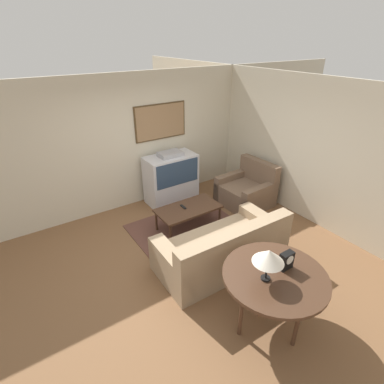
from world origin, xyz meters
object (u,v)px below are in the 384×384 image
console_table (275,279)px  mantel_clock (286,261)px  couch (223,249)px  coffee_table (188,210)px  tv (171,178)px  armchair (247,191)px  table_lamp (269,257)px

console_table → mantel_clock: size_ratio=5.48×
couch → console_table: (-0.19, -1.18, 0.43)m
coffee_table → tv: bearing=75.7°
armchair → coffee_table: size_ratio=0.88×
table_lamp → mantel_clock: size_ratio=1.83×
console_table → mantel_clock: (0.18, 0.02, 0.18)m
armchair → console_table: armchair is taller
couch → tv: bearing=-98.7°
tv → console_table: (-0.58, -3.45, 0.19)m
console_table → mantel_clock: 0.26m
tv → console_table: tv is taller
tv → coffee_table: bearing=-104.3°
tv → couch: 2.32m
coffee_table → console_table: (-0.30, -2.34, 0.32)m
console_table → coffee_table: bearing=82.6°
couch → table_lamp: 1.46m
armchair → mantel_clock: (-1.70, -2.43, 0.61)m
tv → mantel_clock: tv is taller
couch → console_table: bearing=82.1°
couch → mantel_clock: 1.31m
table_lamp → armchair: bearing=50.1°
coffee_table → console_table: bearing=-97.4°
tv → armchair: 1.66m
armchair → tv: bearing=-130.7°
coffee_table → mantel_clock: mantel_clock is taller
tv → armchair: (1.29, -1.01, -0.24)m
table_lamp → mantel_clock: 0.40m
armchair → couch: bearing=-55.9°
mantel_clock → console_table: bearing=-175.0°
armchair → table_lamp: table_lamp is taller
coffee_table → mantel_clock: 2.38m
couch → armchair: size_ratio=1.98×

